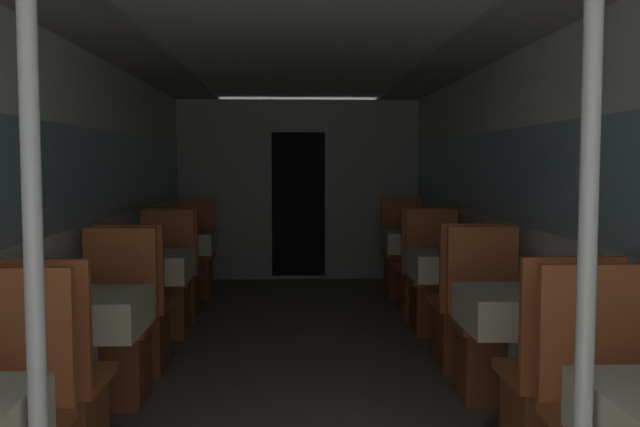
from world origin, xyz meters
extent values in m
cube|color=silver|center=(-1.48, 3.50, 1.08)|extent=(0.05, 9.80, 2.16)
cube|color=#8CB2C6|center=(-1.47, 3.50, 1.32)|extent=(0.03, 9.02, 0.65)
cube|color=silver|center=(1.48, 3.50, 1.08)|extent=(0.05, 9.80, 2.16)
cube|color=#8CB2C6|center=(1.47, 3.50, 1.32)|extent=(0.03, 9.02, 0.65)
cube|color=silver|center=(0.00, 3.50, 2.21)|extent=(2.96, 9.80, 0.04)
cube|color=#999993|center=(-1.21, 3.50, 2.18)|extent=(0.53, 9.41, 0.03)
cube|color=#999993|center=(1.21, 3.50, 2.18)|extent=(0.53, 9.41, 0.03)
cube|color=#A8A8A3|center=(0.00, 7.57, 1.08)|extent=(2.90, 0.08, 2.16)
cube|color=black|center=(0.00, 7.52, 0.91)|extent=(0.64, 0.01, 1.73)
cube|color=#C66033|center=(-1.11, 1.66, 0.74)|extent=(0.44, 0.04, 0.54)
cylinder|color=silver|center=(-0.78, 0.95, 1.08)|extent=(0.05, 0.05, 2.16)
cylinder|color=#B7B7BC|center=(-1.11, 2.59, 0.37)|extent=(0.10, 0.10, 0.70)
cube|color=#93704C|center=(-1.11, 2.59, 0.73)|extent=(0.53, 0.53, 0.02)
cube|color=beige|center=(-1.11, 2.59, 0.64)|extent=(0.57, 0.57, 0.20)
cube|color=#C66033|center=(-1.11, 2.08, 0.45)|extent=(0.44, 0.44, 0.05)
cube|color=#C66033|center=(-1.11, 1.88, 0.74)|extent=(0.44, 0.04, 0.54)
cube|color=brown|center=(-1.11, 3.10, 0.21)|extent=(0.37, 0.37, 0.42)
cube|color=#C66033|center=(-1.11, 3.10, 0.45)|extent=(0.44, 0.44, 0.05)
cube|color=#C66033|center=(-1.11, 3.30, 0.74)|extent=(0.44, 0.04, 0.54)
cylinder|color=#4C4C51|center=(-1.11, 4.23, 0.01)|extent=(0.33, 0.33, 0.01)
cylinder|color=#B7B7BC|center=(-1.11, 4.23, 0.37)|extent=(0.10, 0.10, 0.70)
cube|color=#93704C|center=(-1.11, 4.23, 0.73)|extent=(0.53, 0.53, 0.02)
cube|color=beige|center=(-1.11, 4.23, 0.64)|extent=(0.57, 0.57, 0.20)
cube|color=brown|center=(-1.11, 3.72, 0.21)|extent=(0.37, 0.37, 0.42)
cube|color=#C66033|center=(-1.11, 3.72, 0.45)|extent=(0.44, 0.44, 0.05)
cube|color=#C66033|center=(-1.11, 3.52, 0.74)|extent=(0.44, 0.04, 0.54)
cube|color=brown|center=(-1.11, 4.74, 0.21)|extent=(0.37, 0.37, 0.42)
cube|color=#C66033|center=(-1.11, 4.74, 0.45)|extent=(0.44, 0.44, 0.05)
cube|color=#C66033|center=(-1.11, 4.94, 0.74)|extent=(0.44, 0.04, 0.54)
cylinder|color=#4C4C51|center=(-1.11, 5.87, 0.01)|extent=(0.33, 0.33, 0.01)
cylinder|color=#B7B7BC|center=(-1.11, 5.87, 0.37)|extent=(0.10, 0.10, 0.70)
cube|color=#93704C|center=(-1.11, 5.87, 0.73)|extent=(0.53, 0.53, 0.02)
cube|color=beige|center=(-1.11, 5.87, 0.64)|extent=(0.57, 0.57, 0.20)
cube|color=brown|center=(-1.11, 5.36, 0.21)|extent=(0.37, 0.37, 0.42)
cube|color=#C66033|center=(-1.11, 5.36, 0.45)|extent=(0.44, 0.44, 0.05)
cube|color=#C66033|center=(-1.11, 5.17, 0.74)|extent=(0.44, 0.04, 0.54)
cube|color=brown|center=(-1.11, 6.38, 0.21)|extent=(0.37, 0.37, 0.42)
cube|color=#C66033|center=(-1.11, 6.38, 0.45)|extent=(0.44, 0.44, 0.05)
cube|color=#C66033|center=(-1.11, 6.58, 0.74)|extent=(0.44, 0.04, 0.54)
cube|color=#C66033|center=(1.11, 1.46, 0.45)|extent=(0.44, 0.44, 0.05)
cube|color=#C66033|center=(1.11, 1.66, 0.74)|extent=(0.44, 0.04, 0.54)
cylinder|color=silver|center=(0.78, 0.95, 1.08)|extent=(0.05, 0.05, 2.16)
cylinder|color=#B7B7BC|center=(1.11, 2.59, 0.37)|extent=(0.10, 0.10, 0.70)
cube|color=#93704C|center=(1.11, 2.59, 0.73)|extent=(0.53, 0.53, 0.02)
cube|color=beige|center=(1.11, 2.59, 0.64)|extent=(0.57, 0.57, 0.20)
cube|color=brown|center=(1.11, 2.08, 0.21)|extent=(0.37, 0.37, 0.42)
cube|color=#C66033|center=(1.11, 2.08, 0.45)|extent=(0.44, 0.44, 0.05)
cube|color=#C66033|center=(1.11, 1.88, 0.74)|extent=(0.44, 0.04, 0.54)
cube|color=brown|center=(1.11, 3.10, 0.21)|extent=(0.37, 0.37, 0.42)
cube|color=#C66033|center=(1.11, 3.10, 0.45)|extent=(0.44, 0.44, 0.05)
cube|color=#C66033|center=(1.11, 3.30, 0.74)|extent=(0.44, 0.04, 0.54)
cylinder|color=#4C4C51|center=(1.11, 4.23, 0.01)|extent=(0.33, 0.33, 0.01)
cylinder|color=#B7B7BC|center=(1.11, 4.23, 0.37)|extent=(0.10, 0.10, 0.70)
cube|color=#93704C|center=(1.11, 4.23, 0.73)|extent=(0.53, 0.53, 0.02)
cube|color=beige|center=(1.11, 4.23, 0.64)|extent=(0.57, 0.57, 0.20)
cube|color=brown|center=(1.11, 3.72, 0.21)|extent=(0.37, 0.37, 0.42)
cube|color=#C66033|center=(1.11, 3.72, 0.45)|extent=(0.44, 0.44, 0.05)
cube|color=#C66033|center=(1.11, 3.52, 0.74)|extent=(0.44, 0.04, 0.54)
cube|color=brown|center=(1.11, 4.74, 0.21)|extent=(0.37, 0.37, 0.42)
cube|color=#C66033|center=(1.11, 4.74, 0.45)|extent=(0.44, 0.44, 0.05)
cube|color=#C66033|center=(1.11, 4.94, 0.74)|extent=(0.44, 0.04, 0.54)
cylinder|color=#4C4C51|center=(1.11, 5.87, 0.01)|extent=(0.33, 0.33, 0.01)
cylinder|color=#B7B7BC|center=(1.11, 5.87, 0.37)|extent=(0.10, 0.10, 0.70)
cube|color=#93704C|center=(1.11, 5.87, 0.73)|extent=(0.53, 0.53, 0.02)
cube|color=beige|center=(1.11, 5.87, 0.64)|extent=(0.57, 0.57, 0.20)
cube|color=brown|center=(1.11, 5.36, 0.21)|extent=(0.37, 0.37, 0.42)
cube|color=#C66033|center=(1.11, 5.36, 0.45)|extent=(0.44, 0.44, 0.05)
cube|color=#C66033|center=(1.11, 5.17, 0.74)|extent=(0.44, 0.04, 0.54)
cube|color=brown|center=(1.11, 6.38, 0.21)|extent=(0.37, 0.37, 0.42)
cube|color=#C66033|center=(1.11, 6.38, 0.45)|extent=(0.44, 0.44, 0.05)
cube|color=#C66033|center=(1.11, 6.58, 0.74)|extent=(0.44, 0.04, 0.54)
camera|label=1|loc=(-0.06, -1.04, 1.41)|focal=40.00mm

